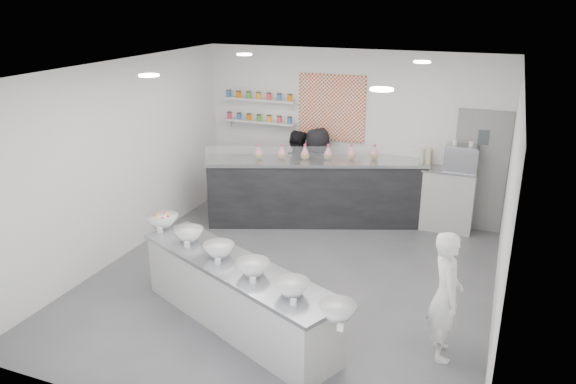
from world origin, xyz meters
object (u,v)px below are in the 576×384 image
object	(u,v)px
staff_left	(296,172)
espresso_machine	(461,158)
espresso_ledge	(430,197)
back_bar	(316,192)
prep_counter	(237,295)
woman_prep	(446,296)
staff_right	(317,172)

from	to	relation	value
staff_left	espresso_machine	bearing A→B (deg)	178.83
espresso_ledge	staff_left	world-z (taller)	staff_left
espresso_ledge	back_bar	bearing A→B (deg)	-163.72
prep_counter	espresso_ledge	bearing A→B (deg)	91.56
back_bar	woman_prep	bearing A→B (deg)	-71.62
prep_counter	staff_right	bearing A→B (deg)	119.01
espresso_machine	staff_right	size ratio (longest dim) A/B	0.33
prep_counter	espresso_ledge	xyz separation A→B (m)	(1.74, 4.06, 0.13)
espresso_machine	woman_prep	world-z (taller)	woman_prep
woman_prep	staff_left	world-z (taller)	staff_left
staff_left	staff_right	bearing A→B (deg)	175.25
prep_counter	espresso_machine	bearing A→B (deg)	86.46
back_bar	staff_right	distance (m)	0.46
back_bar	staff_left	distance (m)	0.67
staff_right	espresso_machine	bearing A→B (deg)	-157.20
back_bar	espresso_ledge	xyz separation A→B (m)	(1.92, 0.56, -0.04)
back_bar	staff_right	bearing A→B (deg)	85.22
woman_prep	staff_right	xyz separation A→B (m)	(-2.71, 3.56, 0.06)
staff_left	woman_prep	bearing A→B (deg)	126.47
espresso_ledge	staff_right	xyz separation A→B (m)	(-2.03, -0.18, 0.28)
espresso_ledge	woman_prep	distance (m)	3.81
espresso_machine	staff_right	bearing A→B (deg)	-175.84
prep_counter	staff_left	world-z (taller)	staff_left
espresso_machine	espresso_ledge	bearing A→B (deg)	180.00
prep_counter	espresso_machine	world-z (taller)	espresso_machine
espresso_ledge	woman_prep	xyz separation A→B (m)	(0.68, -3.74, 0.21)
espresso_ledge	staff_left	bearing A→B (deg)	-175.77
espresso_ledge	staff_right	world-z (taller)	staff_right
woman_prep	staff_left	size ratio (longest dim) A/B	0.96
espresso_machine	prep_counter	bearing A→B (deg)	-118.33
back_bar	espresso_machine	distance (m)	2.53
staff_right	staff_left	bearing A→B (deg)	18.64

